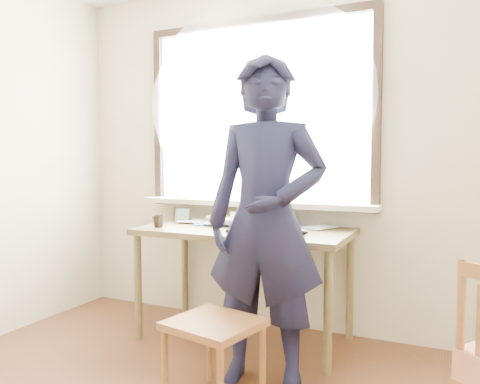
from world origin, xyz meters
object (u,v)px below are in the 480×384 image
at_px(laptop, 260,222).
at_px(mug_white, 238,218).
at_px(work_chair, 214,333).
at_px(person, 266,222).
at_px(mug_dark, 159,221).
at_px(desk, 244,240).

relative_size(laptop, mug_white, 2.98).
relative_size(work_chair, person, 0.27).
height_order(laptop, person, person).
bearing_deg(laptop, mug_dark, -166.28).
relative_size(mug_dark, person, 0.05).
bearing_deg(work_chair, desk, 104.50).
bearing_deg(laptop, work_chair, -83.79).
bearing_deg(mug_dark, person, -20.00).
xyz_separation_m(mug_dark, person, (0.95, -0.35, 0.09)).
bearing_deg(person, desk, 117.48).
distance_m(mug_white, mug_dark, 0.58).
height_order(laptop, work_chair, laptop).
bearing_deg(work_chair, mug_dark, 140.11).
height_order(mug_dark, work_chair, mug_dark).
relative_size(mug_white, work_chair, 0.24).
distance_m(mug_dark, person, 1.02).
distance_m(desk, work_chair, 0.96).
bearing_deg(mug_white, desk, -53.66).
bearing_deg(mug_dark, laptop, 13.72).
distance_m(laptop, mug_dark, 0.73).
relative_size(mug_dark, work_chair, 0.19).
xyz_separation_m(laptop, mug_dark, (-0.71, -0.17, -0.01)).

